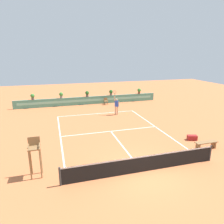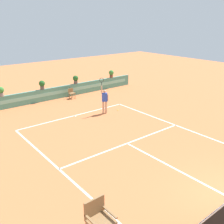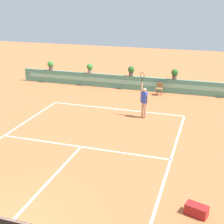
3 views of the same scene
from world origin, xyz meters
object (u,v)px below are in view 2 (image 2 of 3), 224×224
Objects in this scene: tennis_ball_near_baseline at (118,110)px; potted_plant_left at (1,91)px; tennis_player at (105,99)px; potted_plant_far_right at (111,73)px; ball_kid_chair at (72,93)px; potted_plant_centre at (42,84)px; potted_plant_right at (76,79)px.

potted_plant_left is at bearing 139.42° from tennis_ball_near_baseline.
potted_plant_far_right is (4.93, 5.44, 0.36)m from tennis_player.
potted_plant_left is (-5.43, 0.73, 0.93)m from ball_kid_chair.
tennis_ball_near_baseline is at bearing -59.37° from potted_plant_centre.
potted_plant_left is at bearing 180.00° from potted_plant_centre.
potted_plant_right is at bearing 80.02° from tennis_player.
potted_plant_centre reaches higher than ball_kid_chair.
potted_plant_centre is (3.20, 0.00, 0.00)m from potted_plant_left.
tennis_player is 38.01× the size of tennis_ball_near_baseline.
tennis_player is 3.57× the size of potted_plant_centre.
potted_plant_right is (0.89, 0.73, 0.93)m from ball_kid_chair.
potted_plant_right is at bearing 91.76° from tennis_ball_near_baseline.
potted_plant_left is 1.00× the size of potted_plant_far_right.
potted_plant_centre reaches higher than tennis_ball_near_baseline.
potted_plant_left and potted_plant_centre have the same top height.
potted_plant_left is at bearing 134.61° from tennis_player.
tennis_player is 3.57× the size of potted_plant_right.
tennis_player is at bearing -99.98° from potted_plant_right.
tennis_ball_near_baseline is (1.13, -0.12, -1.02)m from tennis_player.
tennis_ball_near_baseline is at bearing -124.33° from potted_plant_far_right.
potted_plant_right reaches higher than ball_kid_chair.
tennis_player is 3.57× the size of potted_plant_far_right.
potted_plant_right is (-0.17, 5.56, 1.38)m from tennis_ball_near_baseline.
potted_plant_far_right is 1.00× the size of potted_plant_centre.
potted_plant_centre is at bearing 180.00° from potted_plant_far_right.
ball_kid_chair is 12.50× the size of tennis_ball_near_baseline.
potted_plant_centre is at bearing 120.63° from tennis_ball_near_baseline.
potted_plant_centre is (-2.17, 5.44, 0.36)m from tennis_player.
tennis_ball_near_baseline is 0.09× the size of potted_plant_far_right.
tennis_ball_near_baseline is 0.09× the size of potted_plant_centre.
ball_kid_chair is 1.17× the size of potted_plant_right.
potted_plant_centre is (-7.09, 0.00, 0.00)m from potted_plant_far_right.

